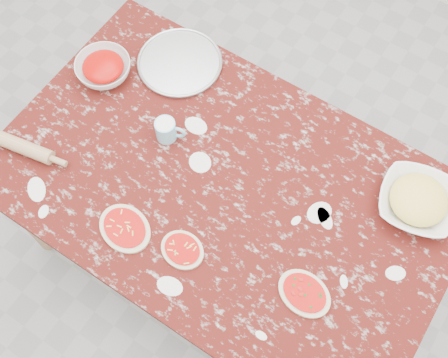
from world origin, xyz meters
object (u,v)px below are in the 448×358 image
sauce_bowl (104,69)px  rolling_pin (19,146)px  cheese_bowl (417,202)px  flour_mug (167,130)px  worktable (224,195)px  pizza_tray (180,63)px

sauce_bowl → rolling_pin: (-0.05, -0.42, -0.01)m
cheese_bowl → flour_mug: size_ratio=2.40×
flour_mug → rolling_pin: size_ratio=0.42×
sauce_bowl → worktable: bearing=-12.7°
pizza_tray → worktable: bearing=-38.5°
worktable → flour_mug: size_ratio=14.65×
pizza_tray → sauce_bowl: 0.29m
flour_mug → cheese_bowl: bearing=15.5°
cheese_bowl → rolling_pin: size_ratio=1.00×
cheese_bowl → worktable: bearing=-153.5°
worktable → cheese_bowl: bearing=26.5°
cheese_bowl → pizza_tray: bearing=177.3°
rolling_pin → cheese_bowl: bearing=24.2°
cheese_bowl → flour_mug: bearing=-164.5°
worktable → cheese_bowl: cheese_bowl is taller
flour_mug → rolling_pin: 0.53m
sauce_bowl → cheese_bowl: size_ratio=0.81×
worktable → rolling_pin: size_ratio=6.10×
worktable → flour_mug: 0.31m
sauce_bowl → rolling_pin: bearing=-96.3°
sauce_bowl → cheese_bowl: (1.23, 0.15, -0.00)m
pizza_tray → flour_mug: flour_mug is taller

